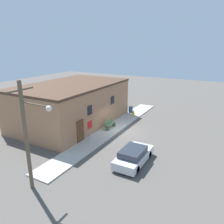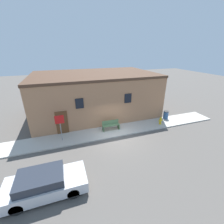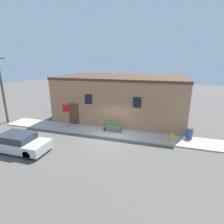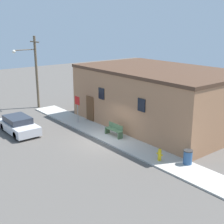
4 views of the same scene
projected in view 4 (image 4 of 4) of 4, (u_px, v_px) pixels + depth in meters
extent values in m
plane|color=#56514C|center=(102.00, 142.00, 22.20)|extent=(80.00, 80.00, 0.00)
cube|color=#BCB7AD|center=(113.00, 138.00, 22.81)|extent=(21.63, 2.10, 0.10)
cube|color=#A87551|center=(158.00, 98.00, 25.62)|extent=(13.12, 8.07, 4.42)
cube|color=#4C3323|center=(159.00, 70.00, 24.98)|extent=(13.22, 8.17, 0.24)
cube|color=black|center=(101.00, 94.00, 24.77)|extent=(0.70, 0.08, 0.90)
cube|color=black|center=(142.00, 105.00, 21.32)|extent=(0.70, 0.08, 0.90)
cube|color=brown|center=(90.00, 109.00, 26.45)|extent=(1.00, 0.08, 2.20)
cylinder|color=gold|center=(160.00, 156.00, 18.86)|extent=(0.22, 0.22, 0.62)
sphere|color=gold|center=(160.00, 150.00, 18.76)|extent=(0.20, 0.20, 0.20)
cylinder|color=gold|center=(158.00, 153.00, 18.96)|extent=(0.12, 0.10, 0.10)
cylinder|color=gold|center=(162.00, 155.00, 18.71)|extent=(0.12, 0.10, 0.10)
cylinder|color=gray|center=(78.00, 110.00, 25.82)|extent=(0.06, 0.06, 2.25)
cube|color=red|center=(77.00, 101.00, 25.60)|extent=(0.69, 0.02, 0.69)
cube|color=#4C6B47|center=(107.00, 130.00, 23.54)|extent=(0.08, 0.44, 0.47)
cube|color=#4C6B47|center=(120.00, 136.00, 22.41)|extent=(0.08, 0.44, 0.47)
cube|color=#4C6B47|center=(114.00, 130.00, 22.90)|extent=(1.58, 0.44, 0.04)
cube|color=#4C6B47|center=(116.00, 126.00, 22.96)|extent=(1.58, 0.04, 0.39)
cylinder|color=#2D517F|center=(188.00, 157.00, 18.39)|extent=(0.52, 0.52, 0.80)
cylinder|color=#2D2D2D|center=(188.00, 151.00, 18.27)|extent=(0.55, 0.55, 0.06)
cylinder|color=brown|center=(37.00, 73.00, 30.29)|extent=(0.24, 0.24, 6.98)
cylinder|color=brown|center=(25.00, 50.00, 29.05)|extent=(0.08, 2.09, 0.08)
sphere|color=silver|center=(14.00, 52.00, 28.45)|extent=(0.32, 0.32, 0.32)
cube|color=brown|center=(34.00, 42.00, 29.48)|extent=(1.80, 0.10, 0.10)
cylinder|color=black|center=(36.00, 131.00, 23.44)|extent=(0.62, 0.20, 0.62)
cylinder|color=black|center=(16.00, 136.00, 22.48)|extent=(0.62, 0.20, 0.62)
cylinder|color=black|center=(22.00, 123.00, 25.37)|extent=(0.62, 0.20, 0.62)
cylinder|color=black|center=(3.00, 127.00, 24.41)|extent=(0.62, 0.20, 0.62)
cube|color=silver|center=(19.00, 127.00, 23.87)|extent=(4.13, 1.80, 0.64)
cube|color=#282D38|center=(17.00, 119.00, 23.88)|extent=(2.27, 1.59, 0.46)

